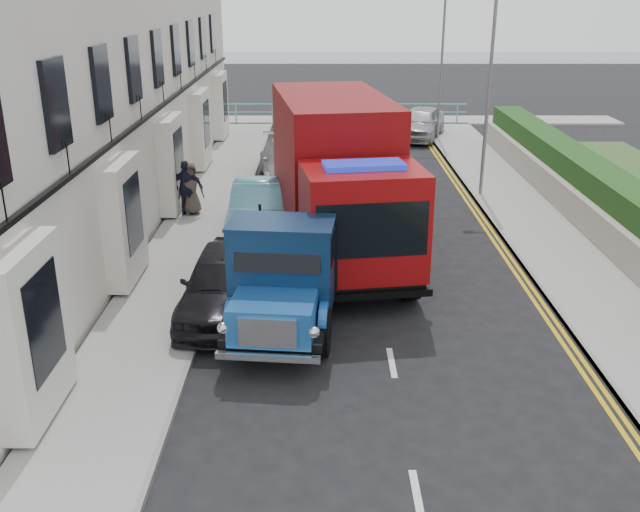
{
  "coord_description": "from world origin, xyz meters",
  "views": [
    {
      "loc": [
        -1.45,
        -10.61,
        7.11
      ],
      "look_at": [
        -1.44,
        4.36,
        1.4
      ],
      "focal_mm": 40.0,
      "sensor_mm": 36.0,
      "label": 1
    }
  ],
  "objects_px": {
    "lamp_far": "(439,56)",
    "bedford_lorry": "(284,282)",
    "lamp_mid": "(486,83)",
    "parked_car_front": "(226,282)",
    "red_lorry": "(338,175)"
  },
  "relations": [
    {
      "from": "lamp_far",
      "to": "lamp_mid",
      "type": "bearing_deg",
      "value": -90.0
    },
    {
      "from": "lamp_mid",
      "to": "parked_car_front",
      "type": "distance_m",
      "value": 12.81
    },
    {
      "from": "bedford_lorry",
      "to": "red_lorry",
      "type": "relative_size",
      "value": 0.66
    },
    {
      "from": "lamp_far",
      "to": "bedford_lorry",
      "type": "xyz_separation_m",
      "value": [
        -6.4,
        -20.63,
        -2.82
      ]
    },
    {
      "from": "lamp_far",
      "to": "red_lorry",
      "type": "distance_m",
      "value": 16.66
    },
    {
      "from": "lamp_mid",
      "to": "parked_car_front",
      "type": "bearing_deg",
      "value": -128.87
    },
    {
      "from": "lamp_mid",
      "to": "parked_car_front",
      "type": "xyz_separation_m",
      "value": [
        -7.78,
        -9.65,
        -3.23
      ]
    },
    {
      "from": "lamp_far",
      "to": "bedford_lorry",
      "type": "distance_m",
      "value": 21.78
    },
    {
      "from": "lamp_mid",
      "to": "bedford_lorry",
      "type": "distance_m",
      "value": 12.72
    },
    {
      "from": "lamp_mid",
      "to": "red_lorry",
      "type": "distance_m",
      "value": 7.9
    },
    {
      "from": "lamp_far",
      "to": "red_lorry",
      "type": "relative_size",
      "value": 0.82
    },
    {
      "from": "lamp_far",
      "to": "bedford_lorry",
      "type": "bearing_deg",
      "value": -107.22
    },
    {
      "from": "lamp_far",
      "to": "red_lorry",
      "type": "height_order",
      "value": "lamp_far"
    },
    {
      "from": "parked_car_front",
      "to": "lamp_mid",
      "type": "bearing_deg",
      "value": 53.65
    },
    {
      "from": "lamp_far",
      "to": "red_lorry",
      "type": "xyz_separation_m",
      "value": [
        -5.13,
        -15.76,
        -1.71
      ]
    }
  ]
}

